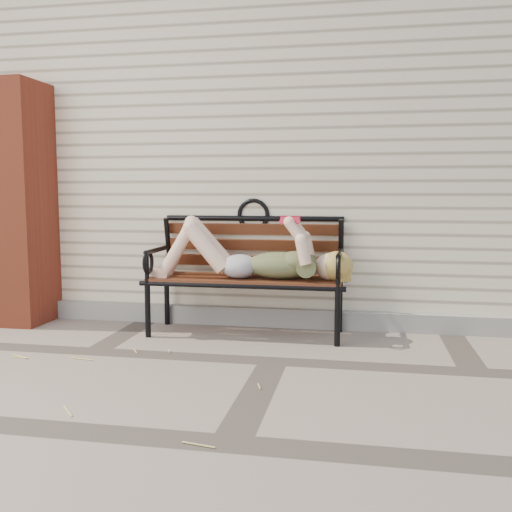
# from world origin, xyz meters

# --- Properties ---
(ground) EXTENTS (80.00, 80.00, 0.00)m
(ground) POSITION_xyz_m (0.00, 0.00, 0.00)
(ground) COLOR gray
(ground) RESTS_ON ground
(house_wall) EXTENTS (8.00, 4.00, 3.00)m
(house_wall) POSITION_xyz_m (0.00, 3.00, 1.50)
(house_wall) COLOR #F4E3BF
(house_wall) RESTS_ON ground
(house_roof) EXTENTS (8.30, 4.30, 0.30)m
(house_roof) POSITION_xyz_m (0.00, 3.00, 3.15)
(house_roof) COLOR #4E3A38
(house_roof) RESTS_ON house_wall
(foundation_strip) EXTENTS (8.00, 0.10, 0.15)m
(foundation_strip) POSITION_xyz_m (0.00, 0.97, 0.07)
(foundation_strip) COLOR gray
(foundation_strip) RESTS_ON ground
(brick_pillar) EXTENTS (0.50, 0.50, 2.00)m
(brick_pillar) POSITION_xyz_m (-2.30, 0.75, 1.00)
(brick_pillar) COLOR #A94026
(brick_pillar) RESTS_ON ground
(garden_bench) EXTENTS (1.62, 0.65, 1.05)m
(garden_bench) POSITION_xyz_m (-0.32, 0.77, 0.59)
(garden_bench) COLOR black
(garden_bench) RESTS_ON ground
(reading_woman) EXTENTS (1.53, 0.35, 0.48)m
(reading_woman) POSITION_xyz_m (-0.31, 0.64, 0.62)
(reading_woman) COLOR #092E43
(reading_woman) RESTS_ON ground
(straw_scatter) EXTENTS (2.70, 1.60, 0.01)m
(straw_scatter) POSITION_xyz_m (-1.14, -0.39, 0.01)
(straw_scatter) COLOR #D5C167
(straw_scatter) RESTS_ON ground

